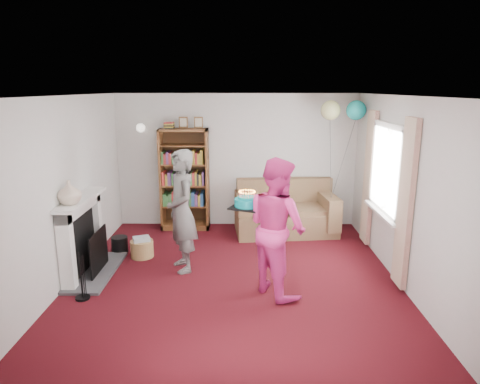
{
  "coord_description": "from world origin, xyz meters",
  "views": [
    {
      "loc": [
        0.13,
        -5.49,
        2.6
      ],
      "look_at": [
        0.08,
        0.6,
        1.11
      ],
      "focal_mm": 32.0,
      "sensor_mm": 36.0,
      "label": 1
    }
  ],
  "objects_px": {
    "birthday_cake": "(247,203)",
    "person_magenta": "(277,227)",
    "person_striped": "(182,211)",
    "bookcase": "(185,180)",
    "sofa": "(285,213)"
  },
  "relations": [
    {
      "from": "person_striped",
      "to": "birthday_cake",
      "type": "bearing_deg",
      "value": 38.95
    },
    {
      "from": "sofa",
      "to": "person_magenta",
      "type": "xyz_separation_m",
      "value": [
        -0.34,
        -2.42,
        0.53
      ]
    },
    {
      "from": "bookcase",
      "to": "person_striped",
      "type": "height_order",
      "value": "bookcase"
    },
    {
      "from": "birthday_cake",
      "to": "person_magenta",
      "type": "bearing_deg",
      "value": -27.84
    },
    {
      "from": "bookcase",
      "to": "person_magenta",
      "type": "xyz_separation_m",
      "value": [
        1.52,
        -2.64,
        -0.03
      ]
    },
    {
      "from": "person_striped",
      "to": "birthday_cake",
      "type": "xyz_separation_m",
      "value": [
        0.93,
        -0.5,
        0.26
      ]
    },
    {
      "from": "person_magenta",
      "to": "birthday_cake",
      "type": "height_order",
      "value": "person_magenta"
    },
    {
      "from": "bookcase",
      "to": "person_striped",
      "type": "xyz_separation_m",
      "value": [
        0.21,
        -1.95,
        -0.04
      ]
    },
    {
      "from": "person_magenta",
      "to": "birthday_cake",
      "type": "distance_m",
      "value": 0.5
    },
    {
      "from": "person_striped",
      "to": "bookcase",
      "type": "bearing_deg",
      "value": 163.51
    },
    {
      "from": "sofa",
      "to": "person_striped",
      "type": "bearing_deg",
      "value": -139.68
    },
    {
      "from": "person_magenta",
      "to": "person_striped",
      "type": "bearing_deg",
      "value": 28.26
    },
    {
      "from": "person_striped",
      "to": "person_magenta",
      "type": "distance_m",
      "value": 1.48
    },
    {
      "from": "bookcase",
      "to": "person_magenta",
      "type": "relative_size",
      "value": 1.18
    },
    {
      "from": "sofa",
      "to": "person_striped",
      "type": "height_order",
      "value": "person_striped"
    }
  ]
}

